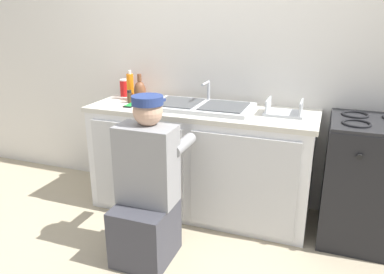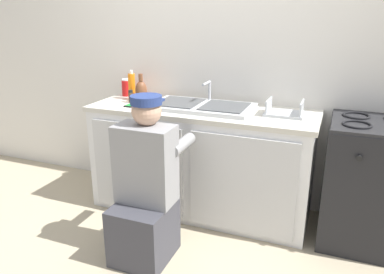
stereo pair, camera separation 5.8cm
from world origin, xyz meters
name	(u,v)px [view 1 (the left image)]	position (x,y,z in m)	size (l,w,h in m)	color
ground_plane	(188,225)	(0.00, 0.00, 0.00)	(12.00, 12.00, 0.00)	tan
back_wall	(215,55)	(0.00, 0.65, 1.25)	(6.00, 0.10, 2.50)	silver
counter_cabinet	(200,162)	(0.00, 0.29, 0.42)	(1.76, 0.62, 0.84)	white
countertop	(201,111)	(0.00, 0.30, 0.86)	(1.80, 0.62, 0.04)	beige
sink_double_basin	(201,106)	(0.00, 0.30, 0.89)	(0.80, 0.44, 0.19)	silver
stove_range	(367,182)	(1.26, 0.30, 0.45)	(0.59, 0.62, 0.91)	black
plumber_person	(147,194)	(-0.12, -0.44, 0.46)	(0.42, 0.61, 1.10)	#3F3F47
spice_bottle_pepper	(130,97)	(-0.62, 0.27, 0.93)	(0.04, 0.04, 0.10)	#513823
vase_decorative	(140,91)	(-0.56, 0.36, 0.97)	(0.10, 0.10, 0.23)	brown
dish_rack_tray	(284,111)	(0.64, 0.34, 0.90)	(0.28, 0.22, 0.11)	#B2B7BC
cell_phone	(131,105)	(-0.56, 0.18, 0.88)	(0.07, 0.14, 0.01)	black
soda_cup_red	(125,88)	(-0.79, 0.49, 0.95)	(0.08, 0.08, 0.15)	red
soap_bottle_orange	(130,86)	(-0.67, 0.39, 0.99)	(0.06, 0.06, 0.25)	orange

